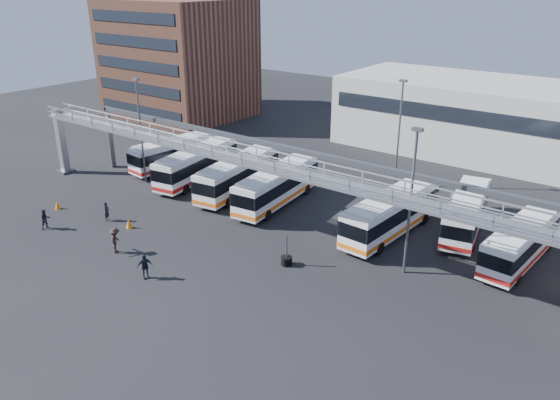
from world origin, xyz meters
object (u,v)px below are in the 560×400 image
Objects in this scene: bus_1 at (177,152)px; pedestrian_c at (115,240)px; light_pole_mid at (411,195)px; bus_4 at (277,185)px; bus_3 at (238,174)px; bus_2 at (197,164)px; bus_7 at (467,211)px; cone_left at (57,205)px; pedestrian_a at (107,211)px; light_pole_back at (399,128)px; cone_right at (129,223)px; tire_stack at (286,260)px; bus_6 at (391,213)px; light_pole_left at (140,126)px; pedestrian_b at (45,219)px; bus_8 at (522,241)px; pedestrian_d at (145,266)px.

pedestrian_c is at bearing -49.85° from bus_1.
bus_4 is at bearing 163.01° from light_pole_mid.
bus_2 is at bearing 172.62° from bus_3.
bus_4 is at bearing -174.48° from bus_7.
bus_3 reaches higher than bus_1.
bus_3 reaches higher than cone_left.
pedestrian_a is at bearing -163.51° from light_pole_mid.
light_pole_back is 5.21× the size of pedestrian_c.
light_pole_mid is at bearing 15.49° from cone_left.
light_pole_mid reaches higher than cone_right.
light_pole_back is 0.96× the size of bus_1.
tire_stack is at bearing -43.54° from bus_3.
bus_6 reaches higher than bus_7.
tire_stack is (16.36, 2.92, -0.45)m from pedestrian_a.
light_pole_left is at bearing -175.83° from bus_7.
bus_4 is 14.72× the size of cone_left.
bus_2 reaches higher than tire_stack.
tire_stack reaches higher than pedestrian_b.
cone_right is at bearing -41.31° from pedestrian_b.
bus_2 is 0.99× the size of bus_3.
bus_1 reaches higher than bus_8.
pedestrian_b is 12.45m from pedestrian_d.
light_pole_back is at bearing 59.49° from cone_right.
light_pole_left is 0.98× the size of bus_7.
bus_2 is at bearing 153.96° from tire_stack.
bus_8 is (24.78, 1.83, -0.15)m from bus_3.
bus_7 is at bearing -85.52° from pedestrian_c.
light_pole_left is at bearing -166.44° from bus_8.
pedestrian_d is 0.78× the size of tire_stack.
pedestrian_d is at bearing -138.13° from pedestrian_a.
cone_left is (-34.88, -14.27, -1.31)m from bus_8.
pedestrian_b is (-7.15, -15.29, -1.00)m from bus_3.
bus_4 is 11.14m from tire_stack.
bus_8 is (13.91, -8.75, -4.04)m from light_pole_back.
bus_1 is at bearing -156.38° from light_pole_back.
light_pole_back is 22.98m from bus_1.
light_pole_mid is 6.13× the size of pedestrian_a.
pedestrian_b is (-2.60, -3.94, 0.00)m from pedestrian_a.
bus_3 is 1.00× the size of bus_6.
bus_7 is 26.95m from cone_right.
bus_8 is 36.24m from pedestrian_b.
light_pole_mid is 0.93× the size of bus_4.
bus_4 is at bearing -63.71° from pedestrian_a.
bus_3 is (5.32, 0.06, 0.02)m from bus_2.
pedestrian_c is at bearing -95.28° from bus_3.
bus_2 is 14.77× the size of cone_left.
bus_6 is 19.00m from pedestrian_d.
pedestrian_a is 6.10m from pedestrian_c.
cone_left is at bearing -119.86° from bus_2.
bus_2 is 11.36m from pedestrian_a.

